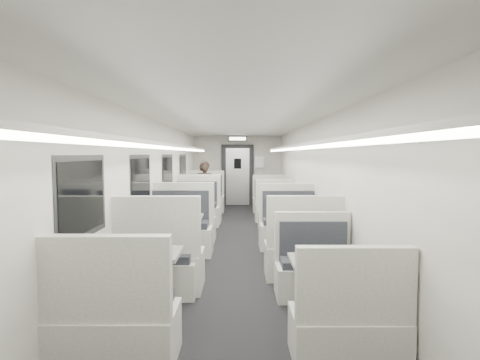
{
  "coord_description": "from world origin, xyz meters",
  "views": [
    {
      "loc": [
        0.07,
        -6.91,
        1.78
      ],
      "look_at": [
        0.08,
        1.82,
        1.17
      ],
      "focal_mm": 28.0,
      "sensor_mm": 36.0,
      "label": 1
    }
  ],
  "objects_px": {
    "booth_left_d": "(139,286)",
    "booth_right_b": "(282,219)",
    "passenger": "(205,191)",
    "vestibule_door": "(238,175)",
    "exit_sign": "(238,139)",
    "booth_left_b": "(192,215)",
    "booth_left_c": "(170,242)",
    "booth_right_a": "(272,203)",
    "booth_right_d": "(328,290)",
    "booth_right_c": "(295,237)",
    "booth_left_a": "(202,202)"
  },
  "relations": [
    {
      "from": "booth_left_d",
      "to": "booth_right_b",
      "type": "xyz_separation_m",
      "value": [
        2.0,
        4.27,
        -0.03
      ]
    },
    {
      "from": "passenger",
      "to": "vestibule_door",
      "type": "xyz_separation_m",
      "value": [
        0.84,
        3.06,
        0.24
      ]
    },
    {
      "from": "booth_right_b",
      "to": "exit_sign",
      "type": "relative_size",
      "value": 3.16
    },
    {
      "from": "booth_left_b",
      "to": "vestibule_door",
      "type": "bearing_deg",
      "value": 77.41
    },
    {
      "from": "booth_left_c",
      "to": "booth_right_b",
      "type": "height_order",
      "value": "booth_left_c"
    },
    {
      "from": "booth_right_a",
      "to": "booth_left_c",
      "type": "bearing_deg",
      "value": -112.11
    },
    {
      "from": "booth_left_b",
      "to": "booth_right_d",
      "type": "bearing_deg",
      "value": -66.1
    },
    {
      "from": "vestibule_door",
      "to": "exit_sign",
      "type": "relative_size",
      "value": 3.39
    },
    {
      "from": "booth_left_b",
      "to": "booth_right_b",
      "type": "height_order",
      "value": "booth_left_b"
    },
    {
      "from": "booth_right_c",
      "to": "exit_sign",
      "type": "relative_size",
      "value": 3.64
    },
    {
      "from": "booth_left_b",
      "to": "booth_left_c",
      "type": "height_order",
      "value": "booth_left_c"
    },
    {
      "from": "booth_left_c",
      "to": "passenger",
      "type": "distance_m",
      "value": 4.11
    },
    {
      "from": "booth_left_d",
      "to": "booth_left_b",
      "type": "bearing_deg",
      "value": 90.0
    },
    {
      "from": "passenger",
      "to": "booth_left_d",
      "type": "bearing_deg",
      "value": -93.27
    },
    {
      "from": "booth_right_c",
      "to": "booth_left_c",
      "type": "bearing_deg",
      "value": -166.93
    },
    {
      "from": "booth_left_b",
      "to": "booth_right_d",
      "type": "height_order",
      "value": "booth_left_b"
    },
    {
      "from": "booth_left_a",
      "to": "booth_right_d",
      "type": "distance_m",
      "value": 7.0
    },
    {
      "from": "booth_left_d",
      "to": "booth_right_d",
      "type": "xyz_separation_m",
      "value": [
        2.0,
        -0.04,
        -0.03
      ]
    },
    {
      "from": "booth_left_d",
      "to": "booth_right_c",
      "type": "xyz_separation_m",
      "value": [
        2.0,
        2.27,
        0.02
      ]
    },
    {
      "from": "vestibule_door",
      "to": "passenger",
      "type": "bearing_deg",
      "value": -105.36
    },
    {
      "from": "booth_right_b",
      "to": "booth_right_d",
      "type": "distance_m",
      "value": 4.31
    },
    {
      "from": "booth_left_b",
      "to": "booth_left_c",
      "type": "xyz_separation_m",
      "value": [
        0.0,
        -2.67,
        0.01
      ]
    },
    {
      "from": "booth_left_c",
      "to": "exit_sign",
      "type": "xyz_separation_m",
      "value": [
        1.0,
        6.66,
        1.86
      ]
    },
    {
      "from": "booth_left_a",
      "to": "exit_sign",
      "type": "height_order",
      "value": "exit_sign"
    },
    {
      "from": "booth_left_c",
      "to": "exit_sign",
      "type": "bearing_deg",
      "value": 81.46
    },
    {
      "from": "booth_right_d",
      "to": "exit_sign",
      "type": "relative_size",
      "value": 3.14
    },
    {
      "from": "booth_left_a",
      "to": "booth_right_d",
      "type": "height_order",
      "value": "booth_left_a"
    },
    {
      "from": "booth_left_c",
      "to": "vestibule_door",
      "type": "distance_m",
      "value": 7.24
    },
    {
      "from": "booth_left_b",
      "to": "booth_right_d",
      "type": "xyz_separation_m",
      "value": [
        2.0,
        -4.51,
        -0.06
      ]
    },
    {
      "from": "booth_left_d",
      "to": "exit_sign",
      "type": "relative_size",
      "value": 3.45
    },
    {
      "from": "booth_left_c",
      "to": "vestibule_door",
      "type": "xyz_separation_m",
      "value": [
        1.0,
        7.15,
        0.62
      ]
    },
    {
      "from": "booth_left_d",
      "to": "booth_right_a",
      "type": "relative_size",
      "value": 1.01
    },
    {
      "from": "booth_left_d",
      "to": "passenger",
      "type": "distance_m",
      "value": 5.92
    },
    {
      "from": "booth_right_c",
      "to": "exit_sign",
      "type": "distance_m",
      "value": 6.55
    },
    {
      "from": "booth_left_b",
      "to": "booth_left_d",
      "type": "distance_m",
      "value": 4.48
    },
    {
      "from": "booth_left_d",
      "to": "booth_right_a",
      "type": "height_order",
      "value": "booth_left_d"
    },
    {
      "from": "passenger",
      "to": "exit_sign",
      "type": "xyz_separation_m",
      "value": [
        0.84,
        2.57,
        1.48
      ]
    },
    {
      "from": "booth_right_c",
      "to": "booth_right_d",
      "type": "xyz_separation_m",
      "value": [
        0.0,
        -2.31,
        -0.06
      ]
    },
    {
      "from": "booth_left_a",
      "to": "booth_left_b",
      "type": "bearing_deg",
      "value": -90.0
    },
    {
      "from": "booth_right_d",
      "to": "booth_left_c",
      "type": "bearing_deg",
      "value": 137.32
    },
    {
      "from": "booth_left_b",
      "to": "booth_left_a",
      "type": "bearing_deg",
      "value": 90.0
    },
    {
      "from": "booth_left_d",
      "to": "booth_right_d",
      "type": "distance_m",
      "value": 2.0
    },
    {
      "from": "booth_left_d",
      "to": "booth_right_b",
      "type": "bearing_deg",
      "value": 64.92
    },
    {
      "from": "booth_left_d",
      "to": "exit_sign",
      "type": "bearing_deg",
      "value": 83.27
    },
    {
      "from": "exit_sign",
      "to": "vestibule_door",
      "type": "bearing_deg",
      "value": 90.0
    },
    {
      "from": "booth_left_a",
      "to": "booth_right_c",
      "type": "xyz_separation_m",
      "value": [
        2.0,
        -4.4,
        -0.02
      ]
    },
    {
      "from": "booth_left_b",
      "to": "passenger",
      "type": "bearing_deg",
      "value": 83.56
    },
    {
      "from": "booth_left_b",
      "to": "booth_right_a",
      "type": "xyz_separation_m",
      "value": [
        2.0,
        2.25,
        -0.03
      ]
    },
    {
      "from": "booth_left_d",
      "to": "booth_right_c",
      "type": "distance_m",
      "value": 3.03
    },
    {
      "from": "booth_right_a",
      "to": "booth_right_c",
      "type": "distance_m",
      "value": 4.46
    }
  ]
}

